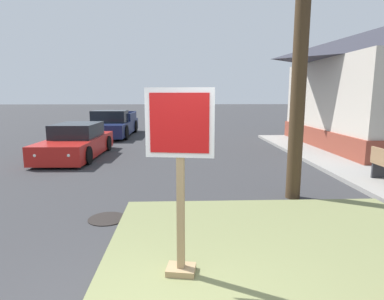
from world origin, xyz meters
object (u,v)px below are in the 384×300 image
at_px(manhole_cover, 107,219).
at_px(pickup_truck_navy, 113,125).
at_px(stop_sign, 180,184).
at_px(parked_sedan_red, 77,142).

xyz_separation_m(manhole_cover, pickup_truck_navy, (-2.39, 12.54, 0.61)).
relative_size(stop_sign, pickup_truck_navy, 0.42).
bearing_deg(stop_sign, manhole_cover, 123.93).
distance_m(manhole_cover, pickup_truck_navy, 12.78).
distance_m(stop_sign, parked_sedan_red, 9.29).
relative_size(parked_sedan_red, pickup_truck_navy, 0.83).
height_order(stop_sign, manhole_cover, stop_sign).
distance_m(parked_sedan_red, pickup_truck_navy, 6.19).
bearing_deg(manhole_cover, pickup_truck_navy, 100.77).
distance_m(stop_sign, pickup_truck_navy, 15.09).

